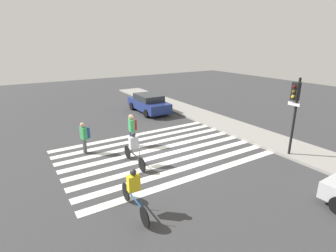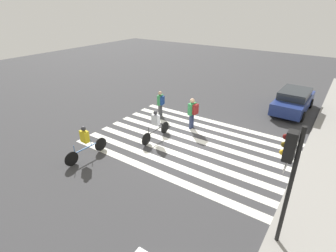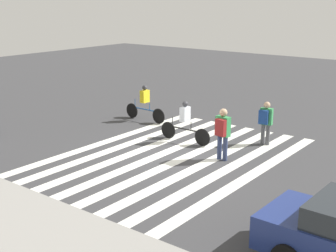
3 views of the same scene
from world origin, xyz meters
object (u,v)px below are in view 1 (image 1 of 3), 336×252
at_px(cyclist_far_lane, 134,148).
at_px(traffic_light, 295,103).
at_px(pedestrian_adult_tall_backpack, 132,128).
at_px(car_parked_silver_sedan, 149,103).
at_px(cyclist_mid_street, 134,190).
at_px(pedestrian_adult_yellow_jacket, 84,135).

bearing_deg(cyclist_far_lane, traffic_light, 65.07).
bearing_deg(pedestrian_adult_tall_backpack, cyclist_far_lane, 165.83).
xyz_separation_m(traffic_light, car_parked_silver_sedan, (-11.48, -1.78, -2.01)).
bearing_deg(car_parked_silver_sedan, traffic_light, 10.15).
bearing_deg(traffic_light, cyclist_far_lane, -115.31).
distance_m(traffic_light, pedestrian_adult_tall_backpack, 8.28).
bearing_deg(cyclist_mid_street, traffic_light, 92.91).
bearing_deg(traffic_light, cyclist_mid_street, -89.62).
xyz_separation_m(pedestrian_adult_tall_backpack, cyclist_mid_street, (5.54, -2.47, -0.19)).
height_order(cyclist_far_lane, car_parked_silver_sedan, cyclist_far_lane).
xyz_separation_m(traffic_light, pedestrian_adult_yellow_jacket, (-5.85, -8.47, -1.80)).
height_order(pedestrian_adult_yellow_jacket, pedestrian_adult_tall_backpack, pedestrian_adult_tall_backpack).
bearing_deg(pedestrian_adult_yellow_jacket, cyclist_mid_street, 171.23).
height_order(pedestrian_adult_yellow_jacket, car_parked_silver_sedan, pedestrian_adult_yellow_jacket).
height_order(traffic_light, cyclist_far_lane, traffic_light).
xyz_separation_m(cyclist_mid_street, car_parked_silver_sedan, (-11.54, 6.66, -0.11)).
xyz_separation_m(pedestrian_adult_yellow_jacket, cyclist_mid_street, (5.91, 0.03, -0.10)).
height_order(traffic_light, cyclist_mid_street, traffic_light).
distance_m(cyclist_mid_street, car_parked_silver_sedan, 13.32).
bearing_deg(cyclist_mid_street, cyclist_far_lane, 157.70).
distance_m(pedestrian_adult_tall_backpack, car_parked_silver_sedan, 7.32).
bearing_deg(traffic_light, car_parked_silver_sedan, -171.19).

